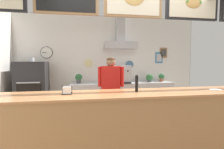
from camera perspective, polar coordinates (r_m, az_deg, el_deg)
The scene contains 12 objects.
back_wall_assembly at distance 5.06m, azimuth -0.62°, elevation 4.62°, with size 5.33×2.61×2.79m.
service_counter at distance 2.70m, azimuth 8.66°, elevation -16.70°, with size 4.08×0.69×1.05m.
back_prep_counter at distance 5.04m, azimuth 3.19°, elevation -7.68°, with size 2.88×0.58×0.89m.
pizza_oven at distance 4.89m, azimuth -24.41°, elevation -4.81°, with size 0.73×0.65×1.58m.
shop_worker at distance 3.82m, azimuth -0.34°, elevation -5.27°, with size 0.55×0.30×1.57m.
espresso_machine at distance 4.90m, azimuth 2.69°, elevation 0.12°, with size 0.55×0.48×0.48m.
potted_basil at distance 5.35m, azimuth 15.77°, elevation -0.81°, with size 0.17×0.17×0.23m.
potted_sage at distance 4.85m, azimuth -10.77°, elevation -1.10°, with size 0.19×0.19×0.25m.
potted_rosemary at distance 5.17m, azimuth 12.06°, elevation -1.02°, with size 0.21×0.21×0.23m.
pepper_grinder at distance 2.58m, azimuth 8.00°, elevation -2.57°, with size 0.04×0.04×0.27m.
condiment_plate at distance 3.13m, azimuth 30.47°, elevation -4.30°, with size 0.16×0.16×0.01m.
napkin_holder at distance 2.46m, azimuth -14.40°, elevation -5.09°, with size 0.14×0.13×0.12m.
Camera 1 is at (-0.82, -2.63, 1.49)m, focal length 28.15 mm.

